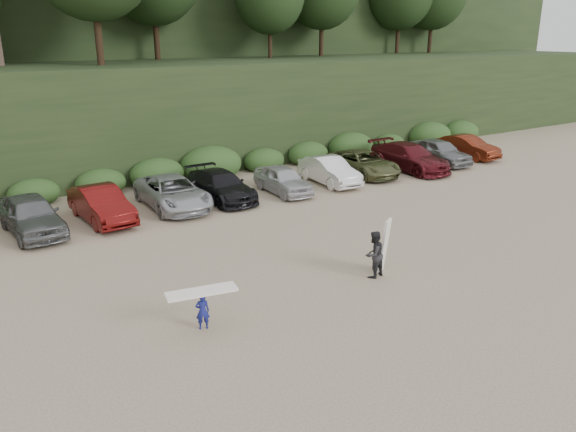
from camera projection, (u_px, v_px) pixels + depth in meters
ground at (375, 266)px, 19.36m from camera, size 120.00×120.00×0.00m
parked_cars at (186, 191)px, 25.78m from camera, size 39.72×6.01×1.64m
child_surfer at (202, 303)px, 15.05m from camera, size 1.96×0.87×1.14m
adult_surfer at (375, 254)px, 18.33m from camera, size 1.28×0.73×1.86m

